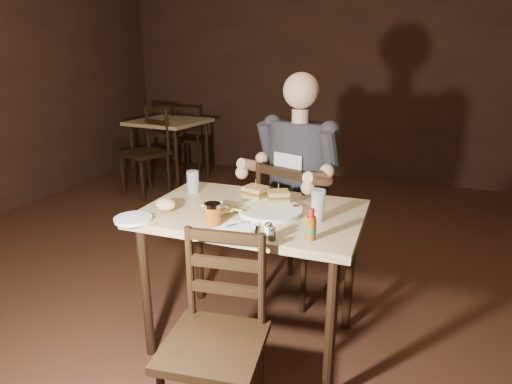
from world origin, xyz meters
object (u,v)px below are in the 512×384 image
(side_plate, at_px, (133,220))
(glass_left, at_px, (193,182))
(chair_far, at_px, (298,230))
(bg_table, at_px, (169,127))
(chair_near, at_px, (213,345))
(bg_chair_far, at_px, (192,139))
(hot_sauce, at_px, (311,224))
(bg_chair_near, at_px, (144,153))
(main_table, at_px, (253,227))
(diner, at_px, (295,156))
(syrup_dispenser, at_px, (213,214))
(glass_right, at_px, (318,205))
(dinner_plate, at_px, (270,211))

(side_plate, bearing_deg, glass_left, 84.06)
(chair_far, height_order, glass_left, chair_far)
(bg_table, distance_m, chair_near, 3.85)
(bg_chair_far, relative_size, hot_sauce, 6.49)
(bg_table, bearing_deg, bg_chair_far, 90.00)
(side_plate, bearing_deg, bg_chair_near, 124.35)
(bg_chair_far, bearing_deg, hot_sauce, 123.18)
(main_table, distance_m, bg_table, 3.30)
(bg_table, relative_size, side_plate, 5.06)
(diner, bearing_deg, syrup_dispenser, -83.27)
(bg_chair_far, xyz_separation_m, glass_right, (2.41, -3.13, 0.40))
(syrup_dispenser, bearing_deg, main_table, 66.21)
(chair_far, relative_size, bg_chair_near, 0.93)
(chair_near, height_order, side_plate, chair_near)
(main_table, bearing_deg, bg_chair_far, 123.72)
(hot_sauce, xyz_separation_m, side_plate, (-0.83, -0.09, -0.06))
(bg_table, height_order, syrup_dispenser, syrup_dispenser)
(bg_table, height_order, glass_left, glass_left)
(bg_chair_far, xyz_separation_m, side_plate, (1.61, -3.45, 0.33))
(dinner_plate, bearing_deg, diner, 92.86)
(bg_chair_near, bearing_deg, side_plate, -36.99)
(diner, xyz_separation_m, glass_left, (-0.49, -0.37, -0.11))
(chair_near, distance_m, glass_left, 1.00)
(dinner_plate, bearing_deg, bg_chair_far, 124.87)
(main_table, relative_size, bg_chair_near, 1.14)
(chair_far, bearing_deg, glass_right, 132.48)
(bg_chair_near, xyz_separation_m, glass_right, (2.41, -2.03, 0.36))
(bg_chair_far, xyz_separation_m, dinner_plate, (2.17, -3.12, 0.33))
(main_table, distance_m, syrup_dispenser, 0.30)
(bg_chair_far, bearing_deg, bg_table, 87.21)
(side_plate, bearing_deg, main_table, 35.84)
(hot_sauce, bearing_deg, diner, 110.71)
(glass_left, distance_m, side_plate, 0.50)
(chair_far, bearing_deg, syrup_dispenser, 96.33)
(dinner_plate, height_order, glass_right, glass_right)
(chair_near, height_order, glass_right, glass_right)
(diner, distance_m, glass_left, 0.63)
(main_table, distance_m, bg_chair_far, 3.75)
(diner, distance_m, glass_right, 0.61)
(chair_near, xyz_separation_m, dinner_plate, (0.02, 0.61, 0.36))
(chair_near, xyz_separation_m, bg_chair_far, (-2.15, 3.73, 0.03))
(dinner_plate, distance_m, glass_left, 0.54)
(bg_chair_near, height_order, hot_sauce, bg_chair_near)
(hot_sauce, distance_m, syrup_dispenser, 0.46)
(main_table, xyz_separation_m, side_plate, (-0.47, -0.34, 0.10))
(chair_near, bearing_deg, syrup_dispenser, 107.41)
(bg_chair_far, bearing_deg, diner, 126.88)
(chair_far, height_order, bg_chair_near, bg_chair_near)
(chair_near, xyz_separation_m, side_plate, (-0.54, 0.28, 0.36))
(chair_near, bearing_deg, bg_chair_near, 121.86)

